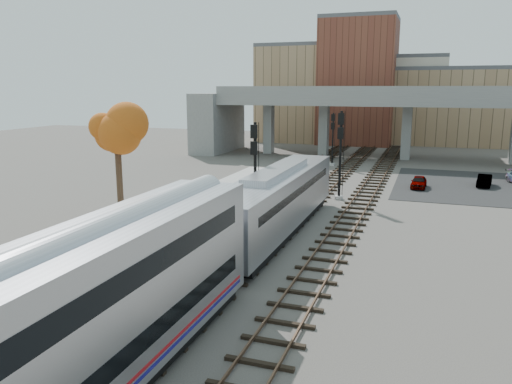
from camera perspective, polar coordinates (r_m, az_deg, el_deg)
The scene contains 14 objects.
ground at distance 27.21m, azimuth -3.59°, elevation -8.21°, with size 160.00×160.00×0.00m, color #47423D.
platform at distance 30.57m, azimuth -16.29°, elevation -6.05°, with size 4.50×60.00×0.35m, color #9E9E99.
yellow_strip at distance 29.49m, azimuth -13.28°, elevation -6.18°, with size 0.70×60.00×0.01m, color yellow.
tracks at distance 38.28m, azimuth 4.98°, elevation -2.17°, with size 10.70×95.00×0.25m.
overpass at distance 68.80m, azimuth 15.18°, elevation 8.52°, with size 54.00×12.00×9.50m.
buildings_far at distance 90.52m, azimuth 13.97°, elevation 10.60°, with size 43.00×21.00×20.60m.
parking_lot at distance 52.50m, azimuth 23.31°, elevation 0.67°, with size 14.00×18.00×0.04m, color black.
locomotive at distance 32.01m, azimuth 2.44°, elevation -0.87°, with size 3.02×19.05×4.10m.
signal_mast_near at distance 33.92m, azimuth -0.14°, elevation 1.98°, with size 0.60×0.64×7.06m.
signal_mast_mid at distance 42.27m, azimuth 9.59°, elevation 4.13°, with size 0.60×0.64×7.44m.
signal_mast_far at distance 61.09m, azimuth 8.74°, elevation 5.80°, with size 0.60×0.64×6.36m.
tree at distance 35.82m, azimuth -15.64°, elevation 6.79°, with size 3.60×3.60×8.67m.
car_a at distance 49.40m, azimuth 18.11°, elevation 1.10°, with size 1.35×3.34×1.14m, color #99999E.
car_b at distance 52.46m, azimuth 24.64°, elevation 1.20°, with size 1.19×3.40×1.12m, color #99999E.
Camera 1 is at (10.01, -23.52, 9.32)m, focal length 35.00 mm.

